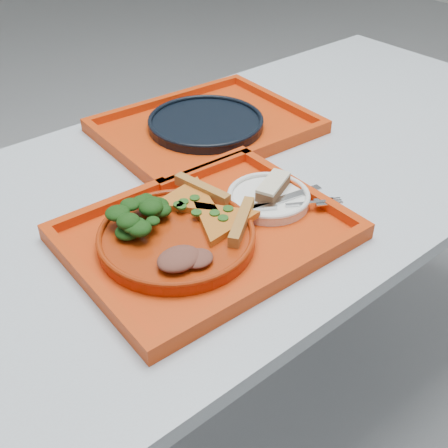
{
  "coord_description": "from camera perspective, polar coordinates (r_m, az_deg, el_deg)",
  "views": [
    {
      "loc": [
        -0.72,
        -0.74,
        1.34
      ],
      "look_at": [
        -0.24,
        -0.15,
        0.78
      ],
      "focal_mm": 45.0,
      "sensor_mm": 36.0,
      "label": 1
    }
  ],
  "objects": [
    {
      "name": "ground",
      "position": [
        1.69,
        2.91,
        -16.03
      ],
      "size": [
        10.0,
        10.0,
        0.0
      ],
      "primitive_type": "plane",
      "color": "gray",
      "rests_on": "ground"
    },
    {
      "name": "table",
      "position": [
        1.23,
        3.85,
        3.56
      ],
      "size": [
        1.6,
        0.8,
        0.75
      ],
      "color": "#ADB6C2",
      "rests_on": "ground"
    },
    {
      "name": "tray_main",
      "position": [
        0.96,
        -1.79,
        -1.22
      ],
      "size": [
        0.46,
        0.36,
        0.01
      ],
      "primitive_type": "cube",
      "rotation": [
        0.0,
        0.0,
        -0.03
      ],
      "color": "#C3340A",
      "rests_on": "table"
    },
    {
      "name": "tray_far",
      "position": [
        1.3,
        -1.85,
        9.56
      ],
      "size": [
        0.47,
        0.37,
        0.01
      ],
      "primitive_type": "cube",
      "rotation": [
        0.0,
        0.0,
        -0.05
      ],
      "color": "#C3340A",
      "rests_on": "table"
    },
    {
      "name": "dinner_plate",
      "position": [
        0.93,
        -4.84,
        -1.52
      ],
      "size": [
        0.26,
        0.26,
        0.02
      ],
      "primitive_type": "cylinder",
      "color": "#97290A",
      "rests_on": "tray_main"
    },
    {
      "name": "side_plate",
      "position": [
        1.03,
        4.54,
        2.52
      ],
      "size": [
        0.15,
        0.15,
        0.01
      ],
      "primitive_type": "cylinder",
      "color": "white",
      "rests_on": "tray_main"
    },
    {
      "name": "navy_plate",
      "position": [
        1.29,
        -1.86,
        10.12
      ],
      "size": [
        0.26,
        0.26,
        0.02
      ],
      "primitive_type": "cylinder",
      "color": "black",
      "rests_on": "tray_far"
    },
    {
      "name": "pizza_slice_a",
      "position": [
        0.94,
        -0.25,
        0.59
      ],
      "size": [
        0.18,
        0.18,
        0.02
      ],
      "primitive_type": null,
      "rotation": [
        0.0,
        0.0,
        2.2
      ],
      "color": "gold",
      "rests_on": "dinner_plate"
    },
    {
      "name": "pizza_slice_b",
      "position": [
        1.0,
        -3.56,
        2.72
      ],
      "size": [
        0.16,
        0.14,
        0.02
      ],
      "primitive_type": null,
      "rotation": [
        0.0,
        0.0,
        3.32
      ],
      "color": "gold",
      "rests_on": "dinner_plate"
    },
    {
      "name": "salad_heap",
      "position": [
        0.95,
        -8.23,
        1.28
      ],
      "size": [
        0.09,
        0.08,
        0.05
      ],
      "primitive_type": "ellipsoid",
      "color": "black",
      "rests_on": "dinner_plate"
    },
    {
      "name": "meat_portion",
      "position": [
        0.86,
        -4.62,
        -3.53
      ],
      "size": [
        0.07,
        0.06,
        0.02
      ],
      "primitive_type": "ellipsoid",
      "color": "brown",
      "rests_on": "dinner_plate"
    },
    {
      "name": "dessert_bar",
      "position": [
        1.03,
        5.02,
        3.82
      ],
      "size": [
        0.09,
        0.07,
        0.02
      ],
      "rotation": [
        0.0,
        0.0,
        0.41
      ],
      "color": "#54331C",
      "rests_on": "side_plate"
    },
    {
      "name": "knife",
      "position": [
        1.01,
        5.51,
        2.47
      ],
      "size": [
        0.18,
        0.05,
        0.01
      ],
      "primitive_type": "cube",
      "rotation": [
        0.0,
        0.0,
        -0.18
      ],
      "color": "silver",
      "rests_on": "side_plate"
    },
    {
      "name": "fork",
      "position": [
        1.0,
        6.18,
        1.93
      ],
      "size": [
        0.17,
        0.11,
        0.01
      ],
      "primitive_type": "cube",
      "rotation": [
        0.0,
        0.0,
        -0.52
      ],
      "color": "silver",
      "rests_on": "side_plate"
    }
  ]
}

